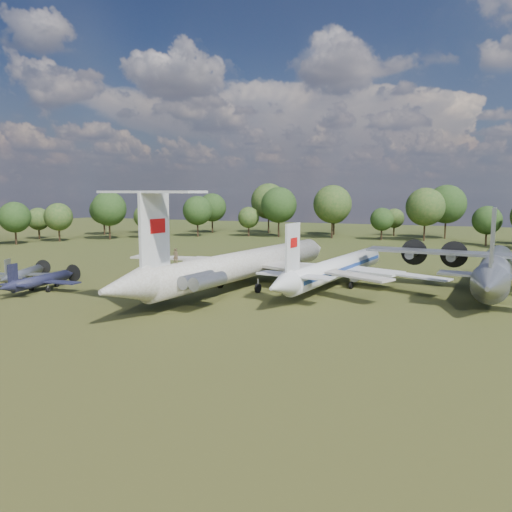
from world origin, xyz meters
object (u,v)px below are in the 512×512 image
at_px(il62_airliner, 247,269).
at_px(small_prop_northwest, 24,276).
at_px(small_prop_west, 41,283).
at_px(person_on_il62, 176,256).
at_px(tu104_jet, 337,272).
at_px(an12_transport, 495,274).

bearing_deg(il62_airliner, small_prop_northwest, -154.45).
distance_m(small_prop_west, small_prop_northwest, 8.00).
bearing_deg(person_on_il62, small_prop_northwest, -21.85).
distance_m(tu104_jet, small_prop_northwest, 46.60).
relative_size(tu104_jet, an12_transport, 1.07).
relative_size(an12_transport, small_prop_west, 2.58).
bearing_deg(an12_transport, small_prop_northwest, -158.16).
bearing_deg(il62_airliner, person_on_il62, -90.00).
bearing_deg(an12_transport, tu104_jet, -164.44).
distance_m(an12_transport, small_prop_northwest, 67.57).
xyz_separation_m(tu104_jet, an12_transport, (20.87, 3.43, 0.48)).
height_order(tu104_jet, an12_transport, an12_transport).
height_order(small_prop_west, small_prop_northwest, small_prop_west).
xyz_separation_m(tu104_jet, person_on_il62, (-14.41, -20.83, 4.15)).
height_order(an12_transport, small_prop_northwest, an12_transport).
xyz_separation_m(an12_transport, small_prop_northwest, (-65.06, -18.17, -1.52)).
bearing_deg(small_prop_west, tu104_jet, 23.47).
xyz_separation_m(small_prop_northwest, person_on_il62, (29.78, -6.08, 5.19)).
height_order(tu104_jet, person_on_il62, person_on_il62).
relative_size(il62_airliner, small_prop_west, 3.61).
distance_m(tu104_jet, small_prop_west, 41.56).
height_order(tu104_jet, small_prop_northwest, tu104_jet).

